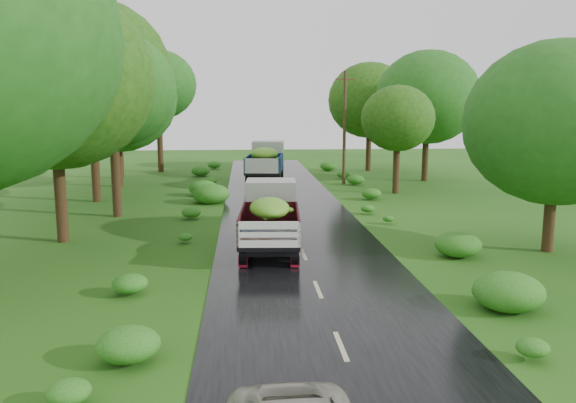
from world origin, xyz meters
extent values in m
plane|color=#1A4A10|center=(0.00, 0.00, 0.00)|extent=(120.00, 120.00, 0.00)
cube|color=black|center=(0.00, 5.00, 0.01)|extent=(6.50, 80.00, 0.02)
cube|color=#BFB78C|center=(0.00, 0.00, 0.02)|extent=(0.12, 1.60, 0.00)
cube|color=#BFB78C|center=(0.00, 4.00, 0.02)|extent=(0.12, 1.60, 0.00)
cube|color=#BFB78C|center=(0.00, 8.00, 0.02)|extent=(0.12, 1.60, 0.00)
cube|color=#BFB78C|center=(0.00, 12.00, 0.02)|extent=(0.12, 1.60, 0.00)
cube|color=#BFB78C|center=(0.00, 16.00, 0.02)|extent=(0.12, 1.60, 0.00)
cube|color=#BFB78C|center=(0.00, 20.00, 0.02)|extent=(0.12, 1.60, 0.00)
cube|color=#BFB78C|center=(0.00, 24.00, 0.02)|extent=(0.12, 1.60, 0.00)
cube|color=#BFB78C|center=(0.00, 28.00, 0.02)|extent=(0.12, 1.60, 0.00)
cube|color=#BFB78C|center=(0.00, 32.00, 0.02)|extent=(0.12, 1.60, 0.00)
cube|color=#BFB78C|center=(0.00, 36.00, 0.02)|extent=(0.12, 1.60, 0.00)
cube|color=#BFB78C|center=(0.00, 40.00, 0.02)|extent=(0.12, 1.60, 0.00)
cube|color=black|center=(-1.19, 8.70, 0.59)|extent=(1.88, 5.17, 0.25)
cylinder|color=black|center=(-1.95, 10.60, 0.45)|extent=(0.31, 0.92, 0.90)
cylinder|color=black|center=(-0.20, 10.48, 0.45)|extent=(0.31, 0.92, 0.90)
cylinder|color=black|center=(-2.14, 7.60, 0.45)|extent=(0.31, 0.92, 0.90)
cylinder|color=black|center=(-0.39, 7.49, 0.45)|extent=(0.31, 0.92, 0.90)
cylinder|color=black|center=(-2.20, 6.68, 0.45)|extent=(0.31, 0.92, 0.90)
cylinder|color=black|center=(-0.45, 6.56, 0.45)|extent=(0.31, 0.92, 0.90)
cube|color=maroon|center=(-2.22, 6.37, 0.25)|extent=(0.31, 0.06, 0.41)
cube|color=maroon|center=(-0.47, 6.26, 0.25)|extent=(0.31, 0.06, 0.41)
cube|color=silver|center=(-1.06, 10.72, 1.57)|extent=(2.10, 1.84, 1.71)
cube|color=black|center=(-1.25, 7.75, 0.79)|extent=(2.32, 4.01, 0.14)
cube|color=#470C13|center=(-2.25, 7.81, 1.29)|extent=(0.32, 3.88, 0.86)
cube|color=#470C13|center=(-0.25, 7.69, 1.29)|extent=(0.32, 3.88, 0.86)
cube|color=#470C13|center=(-1.13, 9.65, 1.29)|extent=(2.08, 0.21, 0.86)
cube|color=silver|center=(-1.38, 5.85, 1.29)|extent=(2.08, 0.21, 0.86)
ellipsoid|color=#418B19|center=(-1.25, 7.75, 1.83)|extent=(1.95, 3.37, 0.90)
cube|color=black|center=(-0.60, 28.63, 0.68)|extent=(2.50, 6.06, 0.29)
cylinder|color=black|center=(-1.35, 30.88, 0.52)|extent=(0.42, 1.07, 1.05)
cylinder|color=black|center=(0.67, 30.64, 0.52)|extent=(0.42, 1.07, 1.05)
cylinder|color=black|center=(-1.76, 27.42, 0.52)|extent=(0.42, 1.07, 1.05)
cylinder|color=black|center=(0.25, 27.18, 0.52)|extent=(0.42, 1.07, 1.05)
cylinder|color=black|center=(-1.89, 26.36, 0.52)|extent=(0.42, 1.07, 1.05)
cylinder|color=black|center=(0.12, 26.12, 0.52)|extent=(0.42, 1.07, 1.05)
cube|color=maroon|center=(-1.94, 26.01, 0.29)|extent=(0.36, 0.08, 0.47)
cube|color=maroon|center=(0.08, 25.77, 0.29)|extent=(0.36, 0.08, 0.47)
cube|color=silver|center=(-0.32, 30.97, 1.82)|extent=(2.53, 2.25, 1.99)
cube|color=black|center=(-0.73, 27.54, 0.91)|extent=(2.93, 4.75, 0.17)
cube|color=navy|center=(-1.88, 27.68, 1.49)|extent=(0.62, 4.47, 0.99)
cube|color=navy|center=(0.42, 27.40, 1.49)|extent=(0.62, 4.47, 0.99)
cube|color=navy|center=(-0.46, 29.73, 1.49)|extent=(2.40, 0.37, 0.99)
cube|color=silver|center=(-0.99, 25.35, 1.49)|extent=(2.40, 0.37, 0.99)
ellipsoid|color=#418B19|center=(-0.73, 27.54, 2.11)|extent=(2.46, 3.99, 1.05)
cylinder|color=#382616|center=(4.83, 26.97, 3.91)|extent=(0.24, 0.24, 7.82)
cube|color=#382616|center=(4.83, 26.97, 7.23)|extent=(1.37, 0.27, 0.10)
cylinder|color=black|center=(-9.45, 10.84, 3.66)|extent=(0.46, 0.46, 7.31)
ellipsoid|color=#16470D|center=(-9.45, 10.84, 6.44)|extent=(3.96, 3.96, 3.56)
cylinder|color=black|center=(-8.43, 16.05, 3.52)|extent=(0.45, 0.45, 7.05)
ellipsoid|color=#16470D|center=(-8.43, 16.05, 6.20)|extent=(3.52, 3.52, 3.16)
cylinder|color=black|center=(-10.60, 20.69, 4.15)|extent=(0.48, 0.48, 8.30)
ellipsoid|color=#16470D|center=(-10.60, 20.69, 7.30)|extent=(4.22, 4.22, 3.80)
cylinder|color=black|center=(-10.61, 26.86, 3.40)|extent=(0.44, 0.44, 6.79)
ellipsoid|color=#16470D|center=(-10.61, 26.86, 5.98)|extent=(4.02, 4.02, 3.62)
cylinder|color=black|center=(-11.53, 31.53, 4.19)|extent=(0.48, 0.48, 8.39)
ellipsoid|color=#16470D|center=(-11.53, 31.53, 7.38)|extent=(4.15, 4.15, 3.74)
cylinder|color=black|center=(-9.11, 35.58, 4.08)|extent=(0.48, 0.48, 8.15)
ellipsoid|color=#16470D|center=(-9.11, 35.58, 7.17)|extent=(3.55, 3.55, 3.19)
cylinder|color=black|center=(9.18, 7.84, 2.72)|extent=(0.41, 0.41, 5.44)
ellipsoid|color=#1E5515|center=(9.18, 7.84, 4.79)|extent=(3.65, 3.65, 3.28)
cylinder|color=black|center=(7.34, 22.48, 2.65)|extent=(0.41, 0.41, 5.31)
ellipsoid|color=#1E5515|center=(7.34, 22.48, 4.67)|extent=(3.01, 3.01, 2.71)
cylinder|color=black|center=(11.06, 28.21, 3.44)|extent=(0.44, 0.44, 6.87)
ellipsoid|color=#1E5515|center=(11.06, 28.21, 6.05)|extent=(3.86, 3.86, 3.47)
cylinder|color=black|center=(8.39, 35.18, 3.37)|extent=(0.44, 0.44, 6.73)
ellipsoid|color=#1E5515|center=(8.39, 35.18, 5.92)|extent=(3.74, 3.74, 3.37)
camera|label=1|loc=(-2.12, -11.82, 5.35)|focal=35.00mm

